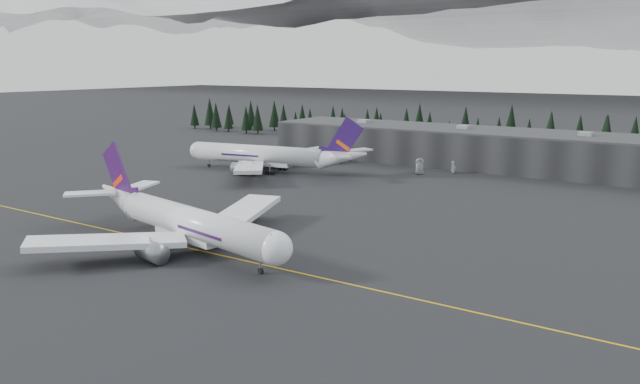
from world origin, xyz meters
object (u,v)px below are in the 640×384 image
Objects in this scene: gse_vehicle_a at (419,172)px; jet_main at (181,220)px; terminal at (491,148)px; jet_parked at (273,156)px; gse_vehicle_b at (453,171)px.

jet_main is at bearing -123.80° from gse_vehicle_a.
terminal is 2.60× the size of jet_main.
jet_main is 0.96× the size of jet_parked.
gse_vehicle_a is (4.51, 98.64, -4.42)m from jet_main.
terminal is at bearing 92.80° from jet_main.
terminal is 21.10m from gse_vehicle_b.
terminal is 127.78m from jet_main.
jet_parked is 47.58m from gse_vehicle_a.
gse_vehicle_a is at bearing -115.79° from terminal.
jet_main reaches higher than gse_vehicle_a.
terminal is 2.50× the size of jet_parked.
terminal reaches higher than gse_vehicle_a.
jet_main is at bearing -98.08° from terminal.
jet_main is 11.79× the size of gse_vehicle_a.
terminal is 74.59m from jet_parked.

